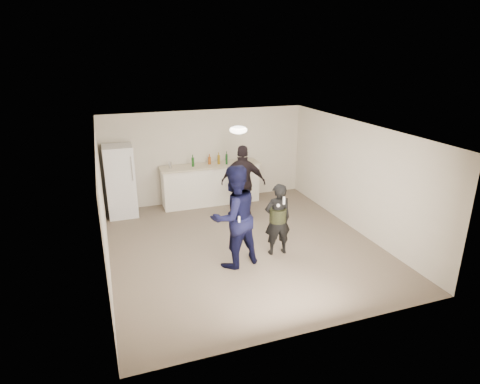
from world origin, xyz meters
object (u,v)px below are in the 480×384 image
object	(u,v)px
shaker	(170,165)
woman	(278,219)
counter	(211,185)
man	(234,217)
fridge	(120,181)
spectator	(243,183)

from	to	relation	value
shaker	woman	bearing A→B (deg)	-64.16
counter	shaker	xyz separation A→B (m)	(-1.07, 0.02, 0.65)
counter	man	bearing A→B (deg)	-97.78
counter	fridge	size ratio (longest dim) A/B	1.44
man	woman	size ratio (longest dim) A/B	1.33
fridge	man	bearing A→B (deg)	-60.33
counter	woman	world-z (taller)	woman
shaker	fridge	bearing A→B (deg)	-175.74
woman	spectator	bearing A→B (deg)	-86.15
spectator	counter	bearing A→B (deg)	-45.32
fridge	spectator	bearing A→B (deg)	-22.55
woman	fridge	bearing A→B (deg)	-44.78
fridge	spectator	xyz separation A→B (m)	(2.83, -1.17, 0.02)
counter	shaker	distance (m)	1.25
shaker	man	xyz separation A→B (m)	(0.61, -3.39, -0.17)
man	spectator	bearing A→B (deg)	-128.72
shaker	counter	bearing A→B (deg)	-1.34
counter	woman	bearing A→B (deg)	-81.01
shaker	spectator	xyz separation A→B (m)	(1.55, -1.27, -0.25)
woman	spectator	distance (m)	1.99
shaker	spectator	size ratio (longest dim) A/B	0.09
fridge	man	size ratio (longest dim) A/B	0.90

